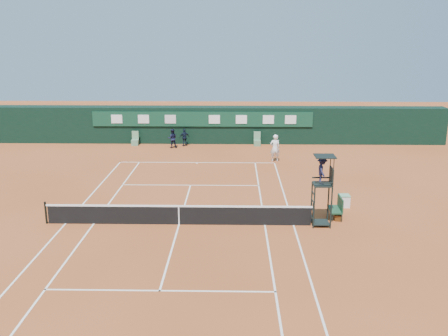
{
  "coord_description": "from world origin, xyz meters",
  "views": [
    {
      "loc": [
        2.62,
        -22.34,
        8.85
      ],
      "look_at": [
        2.03,
        6.0,
        1.2
      ],
      "focal_mm": 40.0,
      "sensor_mm": 36.0,
      "label": 1
    }
  ],
  "objects_px": {
    "cooler": "(344,201)",
    "player": "(275,148)",
    "tennis_net": "(179,214)",
    "umpire_chair": "(323,176)",
    "player_bench": "(337,207)"
  },
  "relations": [
    {
      "from": "tennis_net",
      "to": "cooler",
      "type": "distance_m",
      "value": 8.88
    },
    {
      "from": "tennis_net",
      "to": "umpire_chair",
      "type": "xyz_separation_m",
      "value": [
        6.75,
        0.04,
        1.95
      ]
    },
    {
      "from": "tennis_net",
      "to": "cooler",
      "type": "bearing_deg",
      "value": 17.98
    },
    {
      "from": "tennis_net",
      "to": "cooler",
      "type": "height_order",
      "value": "tennis_net"
    },
    {
      "from": "tennis_net",
      "to": "umpire_chair",
      "type": "distance_m",
      "value": 7.03
    },
    {
      "from": "tennis_net",
      "to": "player_bench",
      "type": "height_order",
      "value": "same"
    },
    {
      "from": "tennis_net",
      "to": "umpire_chair",
      "type": "height_order",
      "value": "umpire_chair"
    },
    {
      "from": "cooler",
      "to": "umpire_chair",
      "type": "bearing_deg",
      "value": -122.13
    },
    {
      "from": "umpire_chair",
      "to": "cooler",
      "type": "height_order",
      "value": "umpire_chair"
    },
    {
      "from": "umpire_chair",
      "to": "player",
      "type": "relative_size",
      "value": 1.74
    },
    {
      "from": "player_bench",
      "to": "cooler",
      "type": "bearing_deg",
      "value": 67.67
    },
    {
      "from": "cooler",
      "to": "player",
      "type": "distance_m",
      "value": 10.06
    },
    {
      "from": "player_bench",
      "to": "cooler",
      "type": "relative_size",
      "value": 1.86
    },
    {
      "from": "tennis_net",
      "to": "cooler",
      "type": "relative_size",
      "value": 20.0
    },
    {
      "from": "cooler",
      "to": "player",
      "type": "height_order",
      "value": "player"
    }
  ]
}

